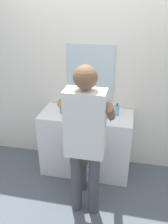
# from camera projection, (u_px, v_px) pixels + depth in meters

# --- Properties ---
(ground_plane) EXTENTS (14.00, 14.00, 0.00)m
(ground_plane) POSITION_uv_depth(u_px,v_px,m) (82.00, 182.00, 3.14)
(ground_plane) COLOR slate
(back_wall) EXTENTS (4.40, 0.10, 2.70)m
(back_wall) POSITION_uv_depth(u_px,v_px,m) (91.00, 72.00, 3.11)
(back_wall) COLOR silver
(back_wall) RESTS_ON ground
(vanity_cabinet) EXTENTS (1.20, 0.54, 0.88)m
(vanity_cabinet) POSITION_uv_depth(u_px,v_px,m) (86.00, 143.00, 3.22)
(vanity_cabinet) COLOR white
(vanity_cabinet) RESTS_ON ground
(sink_basin) EXTENTS (0.38, 0.38, 0.11)m
(sink_basin) POSITION_uv_depth(u_px,v_px,m) (86.00, 111.00, 2.98)
(sink_basin) COLOR silver
(sink_basin) RESTS_ON vanity_cabinet
(faucet) EXTENTS (0.18, 0.14, 0.18)m
(faucet) POSITION_uv_depth(u_px,v_px,m) (89.00, 102.00, 3.17)
(faucet) COLOR #B7BABF
(faucet) RESTS_ON vanity_cabinet
(toothbrush_cup) EXTENTS (0.07, 0.07, 0.21)m
(toothbrush_cup) POSITION_uv_depth(u_px,v_px,m) (63.00, 109.00, 3.03)
(toothbrush_cup) COLOR #4C8EB2
(toothbrush_cup) RESTS_ON vanity_cabinet
(soap_bottle) EXTENTS (0.06, 0.06, 0.17)m
(soap_bottle) POSITION_uv_depth(u_px,v_px,m) (117.00, 110.00, 2.96)
(soap_bottle) COLOR #66B2D1
(soap_bottle) RESTS_ON vanity_cabinet
(child_toddler) EXTENTS (0.29, 0.29, 0.93)m
(child_toddler) POSITION_uv_depth(u_px,v_px,m) (80.00, 152.00, 2.81)
(child_toddler) COLOR #47474C
(child_toddler) RESTS_ON ground
(adult_parent) EXTENTS (0.53, 0.56, 1.71)m
(adult_parent) POSITION_uv_depth(u_px,v_px,m) (85.00, 132.00, 2.32)
(adult_parent) COLOR #47474C
(adult_parent) RESTS_ON ground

